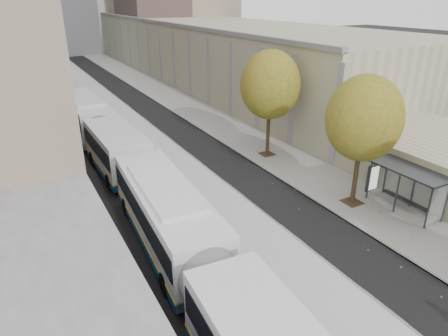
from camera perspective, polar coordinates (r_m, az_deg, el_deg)
bus_platform at (r=39.70m, az=-13.81°, el=6.07°), size 4.25×150.00×0.15m
sidewalk at (r=42.32m, az=-3.28°, el=7.72°), size 4.75×150.00×0.08m
building_tan at (r=72.25m, az=-5.24°, el=17.38°), size 18.00×92.00×8.00m
bus_shelter at (r=24.67m, az=25.15°, el=-0.97°), size 1.90×4.40×2.53m
tree_c at (r=23.31m, az=19.36°, el=6.68°), size 4.20×4.20×7.28m
tree_d at (r=29.82m, az=6.61°, el=11.69°), size 4.40×4.40×7.60m
bus_near at (r=16.38m, az=-3.69°, el=-13.17°), size 3.77×18.69×3.09m
bus_far at (r=33.66m, az=-17.68°, el=5.48°), size 3.09×18.88×3.14m
distant_car at (r=55.49m, az=-22.16°, el=10.42°), size 2.31×3.72×1.18m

